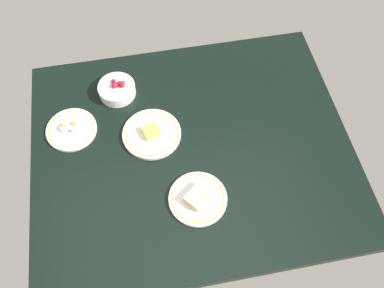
# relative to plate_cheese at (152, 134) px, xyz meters

# --- Properties ---
(dining_table) EXTENTS (1.22, 1.02, 0.04)m
(dining_table) POSITION_rel_plate_cheese_xyz_m (-0.14, 0.08, -0.03)
(dining_table) COLOR black
(dining_table) RESTS_ON ground
(plate_cheese) EXTENTS (0.23, 0.23, 0.04)m
(plate_cheese) POSITION_rel_plate_cheese_xyz_m (0.00, 0.00, 0.00)
(plate_cheese) COLOR white
(plate_cheese) RESTS_ON dining_table
(plate_sandwich) EXTENTS (0.21, 0.21, 0.05)m
(plate_sandwich) POSITION_rel_plate_cheese_xyz_m (-0.12, 0.30, 0.00)
(plate_sandwich) COLOR white
(plate_sandwich) RESTS_ON dining_table
(plate_eggs) EXTENTS (0.20, 0.20, 0.05)m
(plate_eggs) POSITION_rel_plate_cheese_xyz_m (0.31, -0.08, 0.00)
(plate_eggs) COLOR white
(plate_eggs) RESTS_ON dining_table
(bowl_berries) EXTENTS (0.15, 0.15, 0.07)m
(bowl_berries) POSITION_rel_plate_cheese_xyz_m (0.11, -0.23, 0.02)
(bowl_berries) COLOR white
(bowl_berries) RESTS_ON dining_table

